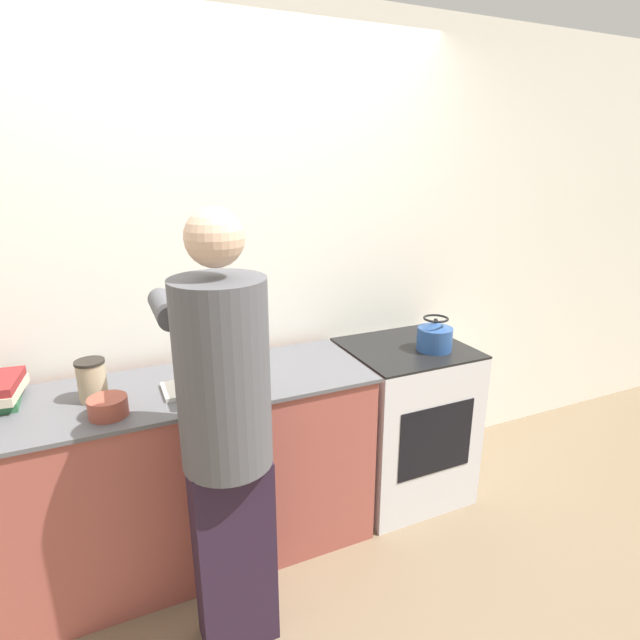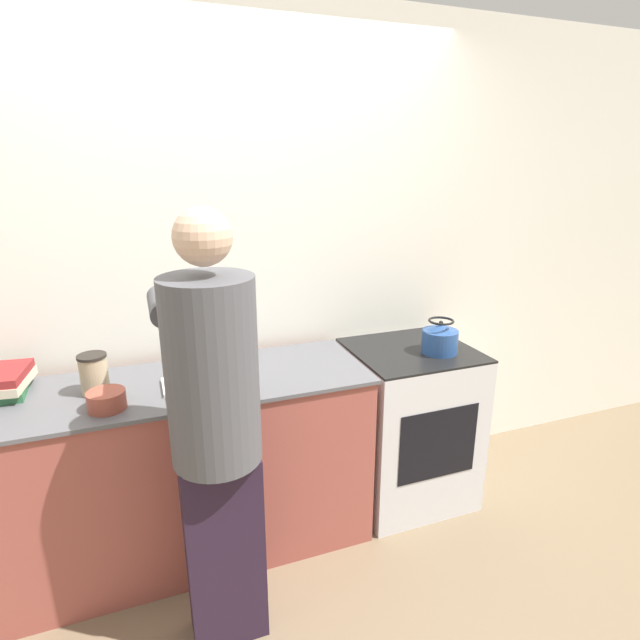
# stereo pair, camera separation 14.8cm
# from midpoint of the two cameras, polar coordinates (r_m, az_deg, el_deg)

# --- Properties ---
(ground_plane) EXTENTS (12.00, 12.00, 0.00)m
(ground_plane) POSITION_cam_midpoint_polar(r_m,az_deg,el_deg) (2.63, -7.57, -26.78)
(ground_plane) COLOR #7A664C
(wall_back) EXTENTS (8.00, 0.05, 2.60)m
(wall_back) POSITION_cam_midpoint_polar(r_m,az_deg,el_deg) (2.60, -13.04, 5.22)
(wall_back) COLOR silver
(wall_back) RESTS_ON ground_plane
(counter) EXTENTS (1.81, 0.59, 0.89)m
(counter) POSITION_cam_midpoint_polar(r_m,az_deg,el_deg) (2.53, -17.57, -16.65)
(counter) COLOR #9E4C42
(counter) RESTS_ON ground_plane
(oven) EXTENTS (0.64, 0.60, 0.89)m
(oven) POSITION_cam_midpoint_polar(r_m,az_deg,el_deg) (2.90, 8.02, -11.33)
(oven) COLOR silver
(oven) RESTS_ON ground_plane
(person) EXTENTS (0.36, 0.60, 1.70)m
(person) POSITION_cam_midpoint_polar(r_m,az_deg,el_deg) (1.85, -13.03, -12.16)
(person) COLOR #27192B
(person) RESTS_ON ground_plane
(cutting_board) EXTENTS (0.39, 0.18, 0.02)m
(cutting_board) POSITION_cam_midpoint_polar(r_m,az_deg,el_deg) (2.28, -14.50, -7.17)
(cutting_board) COLOR silver
(cutting_board) RESTS_ON counter
(knife) EXTENTS (0.19, 0.11, 0.01)m
(knife) POSITION_cam_midpoint_polar(r_m,az_deg,el_deg) (2.26, -13.70, -7.02)
(knife) COLOR silver
(knife) RESTS_ON cutting_board
(kettle) EXTENTS (0.19, 0.19, 0.18)m
(kettle) POSITION_cam_midpoint_polar(r_m,az_deg,el_deg) (2.68, 11.43, -1.84)
(kettle) COLOR #284C8C
(kettle) RESTS_ON oven
(bowl_prep) EXTENTS (0.15, 0.15, 0.08)m
(bowl_prep) POSITION_cam_midpoint_polar(r_m,az_deg,el_deg) (2.16, -24.93, -9.01)
(bowl_prep) COLOR #9E4738
(bowl_prep) RESTS_ON counter
(canister_jar) EXTENTS (0.12, 0.12, 0.18)m
(canister_jar) POSITION_cam_midpoint_polar(r_m,az_deg,el_deg) (2.30, -26.33, -6.23)
(canister_jar) COLOR tan
(canister_jar) RESTS_ON counter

